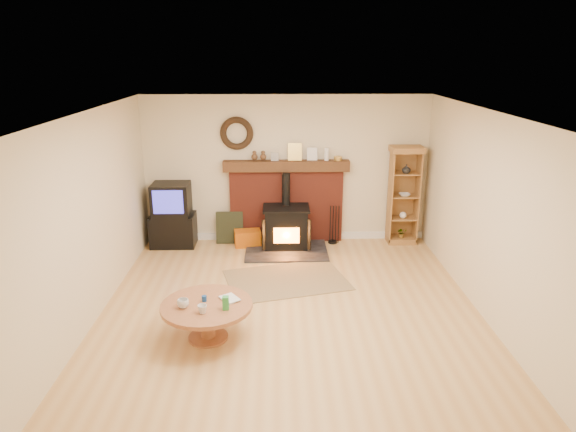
{
  "coord_description": "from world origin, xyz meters",
  "views": [
    {
      "loc": [
        -0.16,
        -6.12,
        3.29
      ],
      "look_at": [
        -0.01,
        1.0,
        1.0
      ],
      "focal_mm": 32.0,
      "sensor_mm": 36.0,
      "label": 1
    }
  ],
  "objects_px": {
    "tv_unit": "(172,216)",
    "coffee_table": "(207,311)",
    "wood_stove": "(286,228)",
    "curio_cabinet": "(403,195)"
  },
  "relations": [
    {
      "from": "tv_unit",
      "to": "curio_cabinet",
      "type": "relative_size",
      "value": 0.65
    },
    {
      "from": "wood_stove",
      "to": "tv_unit",
      "type": "relative_size",
      "value": 1.24
    },
    {
      "from": "wood_stove",
      "to": "coffee_table",
      "type": "bearing_deg",
      "value": -108.56
    },
    {
      "from": "tv_unit",
      "to": "coffee_table",
      "type": "relative_size",
      "value": 1.04
    },
    {
      "from": "curio_cabinet",
      "to": "coffee_table",
      "type": "height_order",
      "value": "curio_cabinet"
    },
    {
      "from": "tv_unit",
      "to": "curio_cabinet",
      "type": "bearing_deg",
      "value": 1.17
    },
    {
      "from": "tv_unit",
      "to": "coffee_table",
      "type": "distance_m",
      "value": 3.31
    },
    {
      "from": "wood_stove",
      "to": "coffee_table",
      "type": "xyz_separation_m",
      "value": [
        -0.99,
        -2.96,
        0.01
      ]
    },
    {
      "from": "wood_stove",
      "to": "coffee_table",
      "type": "distance_m",
      "value": 3.12
    },
    {
      "from": "coffee_table",
      "to": "tv_unit",
      "type": "bearing_deg",
      "value": 107.55
    }
  ]
}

